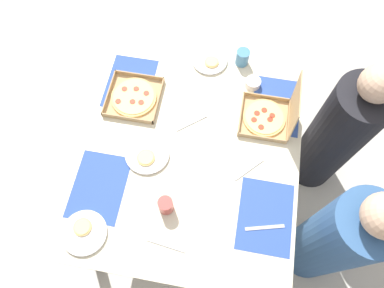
{
  "coord_description": "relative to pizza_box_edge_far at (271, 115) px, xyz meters",
  "views": [
    {
      "loc": [
        0.76,
        0.14,
        2.49
      ],
      "look_at": [
        0.0,
        0.0,
        0.77
      ],
      "focal_mm": 33.28,
      "sensor_mm": 36.0,
      "label": 1
    }
  ],
  "objects": [
    {
      "name": "pizza_box_edge_far",
      "position": [
        0.0,
        0.0,
        0.0
      ],
      "size": [
        0.26,
        0.27,
        0.3
      ],
      "color": "tan",
      "rests_on": "dining_table"
    },
    {
      "name": "diner_right_seat",
      "position": [
        0.53,
        0.44,
        -0.28
      ],
      "size": [
        0.32,
        0.32,
        1.2
      ],
      "color": "#33598C",
      "rests_on": "ground_plane"
    },
    {
      "name": "ground_plane",
      "position": [
        0.22,
        -0.39,
        -0.82
      ],
      "size": [
        6.0,
        6.0,
        0.0
      ],
      "primitive_type": "plane",
      "color": "beige"
    },
    {
      "name": "fork_by_far_right",
      "position": [
        0.31,
        -0.07,
        -0.04
      ],
      "size": [
        0.15,
        0.14,
        0.0
      ],
      "primitive_type": "cube",
      "rotation": [
        0.0,
        0.0,
        2.38
      ],
      "color": "#B7B7BC",
      "rests_on": "dining_table"
    },
    {
      "name": "cup_clear_right",
      "position": [
        -0.35,
        -0.19,
        0.0
      ],
      "size": [
        0.08,
        0.08,
        0.1
      ],
      "primitive_type": "cylinder",
      "color": "teal",
      "rests_on": "dining_table"
    },
    {
      "name": "plate_far_left",
      "position": [
        0.76,
        -0.81,
        -0.04
      ],
      "size": [
        0.22,
        0.22,
        0.03
      ],
      "color": "white",
      "rests_on": "dining_table"
    },
    {
      "name": "placemat_far_left",
      "position": [
        -0.1,
        0.03,
        -0.05
      ],
      "size": [
        0.36,
        0.26,
        0.0
      ],
      "primitive_type": "cube",
      "color": "#2D4C9E",
      "rests_on": "dining_table"
    },
    {
      "name": "dining_table",
      "position": [
        0.22,
        -0.39,
        -0.15
      ],
      "size": [
        1.4,
        1.14,
        0.77
      ],
      "color": "#3F3328",
      "rests_on": "ground_plane"
    },
    {
      "name": "placemat_far_right",
      "position": [
        0.53,
        0.03,
        -0.05
      ],
      "size": [
        0.36,
        0.26,
        0.0
      ],
      "primitive_type": "cube",
      "color": "#2D4C9E",
      "rests_on": "dining_table"
    },
    {
      "name": "plate_far_right",
      "position": [
        0.32,
        -0.6,
        -0.04
      ],
      "size": [
        0.23,
        0.23,
        0.03
      ],
      "color": "white",
      "rests_on": "dining_table"
    },
    {
      "name": "placemat_near_right",
      "position": [
        0.53,
        -0.8,
        -0.05
      ],
      "size": [
        0.36,
        0.26,
        0.0
      ],
      "primitive_type": "cube",
      "color": "#2D4C9E",
      "rests_on": "dining_table"
    },
    {
      "name": "fork_by_far_left",
      "position": [
        0.1,
        -0.41,
        -0.04
      ],
      "size": [
        0.13,
        0.16,
        0.0
      ],
      "primitive_type": "cube",
      "rotation": [
        0.0,
        0.0,
        5.39
      ],
      "color": "#B7B7BC",
      "rests_on": "dining_table"
    },
    {
      "name": "diner_left_seat",
      "position": [
        -0.1,
        0.44,
        -0.28
      ],
      "size": [
        0.32,
        0.32,
        1.19
      ],
      "color": "black",
      "rests_on": "ground_plane"
    },
    {
      "name": "condiment_bowl",
      "position": [
        -0.21,
        -0.11,
        -0.02
      ],
      "size": [
        0.09,
        0.09,
        0.04
      ],
      "primitive_type": "cylinder",
      "color": "white",
      "rests_on": "dining_table"
    },
    {
      "name": "pizza_box_corner_right",
      "position": [
        -0.0,
        -0.76,
        -0.03
      ],
      "size": [
        0.29,
        0.29,
        0.04
      ],
      "color": "tan",
      "rests_on": "dining_table"
    },
    {
      "name": "fork_by_near_left",
      "position": [
        0.75,
        -0.42,
        -0.04
      ],
      "size": [
        0.04,
        0.19,
        0.0
      ],
      "primitive_type": "cube",
      "rotation": [
        0.0,
        0.0,
        1.45
      ],
      "color": "#B7B7BC",
      "rests_on": "dining_table"
    },
    {
      "name": "fork_by_near_right",
      "position": [
        0.59,
        0.03,
        -0.04
      ],
      "size": [
        0.06,
        0.19,
        0.0
      ],
      "primitive_type": "cube",
      "rotation": [
        0.0,
        0.0,
        4.97
      ],
      "color": "#B7B7BC",
      "rests_on": "dining_table"
    },
    {
      "name": "cup_spare",
      "position": [
        0.58,
        -0.45,
        0.0
      ],
      "size": [
        0.07,
        0.07,
        0.1
      ],
      "primitive_type": "cylinder",
      "color": "#BF4742",
      "rests_on": "dining_table"
    },
    {
      "name": "placemat_near_left",
      "position": [
        -0.1,
        -0.8,
        -0.05
      ],
      "size": [
        0.36,
        0.26,
        0.0
      ],
      "primitive_type": "cube",
      "color": "#2D4C9E",
      "rests_on": "dining_table"
    },
    {
      "name": "plate_middle",
      "position": [
        -0.33,
        -0.38,
        -0.04
      ],
      "size": [
        0.21,
        0.21,
        0.03
      ],
      "color": "white",
      "rests_on": "dining_table"
    }
  ]
}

